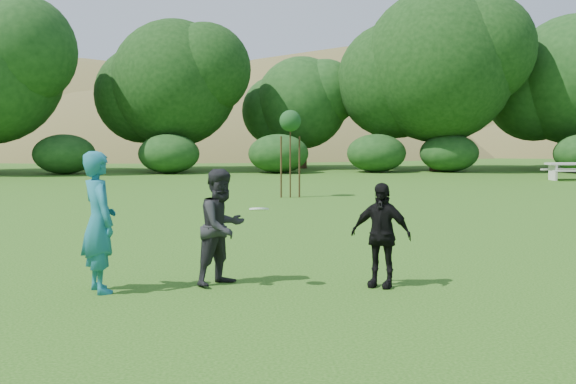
% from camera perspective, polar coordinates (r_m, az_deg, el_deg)
% --- Properties ---
extents(ground, '(120.00, 120.00, 0.00)m').
position_cam_1_polar(ground, '(10.22, 1.34, -7.62)').
color(ground, '#19470C').
rests_on(ground, ground).
extents(player_teal, '(0.74, 0.84, 1.94)m').
position_cam_1_polar(player_teal, '(10.19, -14.72, -2.30)').
color(player_teal, '#1B697B').
rests_on(player_teal, ground).
extents(player_grey, '(1.02, 1.02, 1.67)m').
position_cam_1_polar(player_grey, '(10.38, -5.23, -2.77)').
color(player_grey, black).
rests_on(player_grey, ground).
extents(player_black, '(0.94, 0.74, 1.49)m').
position_cam_1_polar(player_black, '(10.28, 7.34, -3.38)').
color(player_black, black).
rests_on(player_black, ground).
extents(frisbee, '(0.27, 0.27, 0.07)m').
position_cam_1_polar(frisbee, '(10.04, -2.30, -1.36)').
color(frisbee, white).
rests_on(frisbee, ground).
extents(sapling, '(0.70, 0.70, 2.85)m').
position_cam_1_polar(sapling, '(23.49, 0.18, 5.45)').
color(sapling, '#392A16').
rests_on(sapling, ground).
extents(picnic_table, '(1.80, 1.48, 0.76)m').
position_cam_1_polar(picnic_table, '(33.81, 21.21, 1.75)').
color(picnic_table, '#B4B3A6').
rests_on(picnic_table, ground).
extents(hillside, '(150.00, 72.00, 52.00)m').
position_cam_1_polar(hillside, '(79.65, -4.14, -5.29)').
color(hillside, olive).
rests_on(hillside, ground).
extents(tree_row, '(53.92, 10.38, 9.62)m').
position_cam_1_polar(tree_row, '(38.93, 1.77, 8.88)').
color(tree_row, '#3A2616').
rests_on(tree_row, ground).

